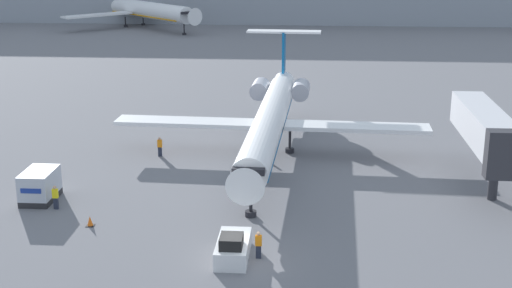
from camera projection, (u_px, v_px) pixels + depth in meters
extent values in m
plane|color=slate|center=(239.00, 261.00, 42.84)|extent=(600.00, 600.00, 0.00)
cylinder|color=white|center=(269.00, 122.00, 61.18)|extent=(3.71, 28.44, 2.59)
cone|color=white|center=(247.00, 182.00, 46.70)|extent=(2.67, 2.17, 2.59)
cube|color=black|center=(249.00, 171.00, 47.36)|extent=(2.22, 0.79, 0.44)
cone|color=white|center=(283.00, 85.00, 76.03)|extent=(2.44, 2.93, 2.33)
cube|color=#0C5999|center=(269.00, 132.00, 61.42)|extent=(3.34, 25.59, 0.20)
cube|color=white|center=(357.00, 127.00, 61.88)|extent=(12.66, 3.17, 0.36)
cube|color=white|center=(186.00, 122.00, 63.52)|extent=(12.66, 3.17, 0.36)
cylinder|color=#ADADB7|center=(301.00, 90.00, 72.20)|extent=(1.91, 3.44, 1.77)
cylinder|color=#ADADB7|center=(260.00, 89.00, 72.65)|extent=(1.91, 3.44, 1.77)
cube|color=#0C5999|center=(284.00, 52.00, 75.58)|extent=(0.33, 2.21, 4.32)
cube|color=white|center=(284.00, 32.00, 74.96)|extent=(7.84, 2.11, 0.20)
cylinder|color=black|center=(251.00, 203.00, 49.30)|extent=(0.24, 0.24, 2.00)
cylinder|color=black|center=(251.00, 214.00, 49.53)|extent=(0.80, 0.80, 0.40)
cylinder|color=black|center=(253.00, 141.00, 63.94)|extent=(0.24, 0.24, 2.00)
cylinder|color=black|center=(253.00, 149.00, 64.17)|extent=(0.80, 0.80, 0.40)
cylinder|color=black|center=(290.00, 142.00, 63.58)|extent=(0.24, 0.24, 2.00)
cylinder|color=black|center=(290.00, 150.00, 63.81)|extent=(0.80, 0.80, 0.40)
cube|color=silver|center=(233.00, 249.00, 43.21)|extent=(1.93, 4.24, 1.11)
cube|color=black|center=(231.00, 241.00, 42.06)|extent=(1.35, 1.53, 0.70)
cube|color=black|center=(236.00, 238.00, 45.20)|extent=(1.73, 0.30, 0.67)
cube|color=#232326|center=(41.00, 197.00, 52.45)|extent=(2.14, 3.42, 0.45)
cube|color=#B7BCC6|center=(40.00, 183.00, 52.12)|extent=(2.14, 3.42, 1.85)
cube|color=navy|center=(31.00, 191.00, 50.47)|extent=(1.50, 0.04, 0.36)
cube|color=#232838|center=(258.00, 252.00, 43.14)|extent=(0.32, 0.20, 0.83)
cube|color=orange|center=(259.00, 240.00, 42.93)|extent=(0.40, 0.24, 0.66)
sphere|color=tan|center=(259.00, 234.00, 42.80)|extent=(0.24, 0.24, 0.24)
cube|color=#232838|center=(160.00, 152.00, 62.71)|extent=(0.32, 0.20, 0.84)
cube|color=orange|center=(160.00, 143.00, 62.50)|extent=(0.40, 0.24, 0.66)
sphere|color=tan|center=(160.00, 138.00, 62.36)|extent=(0.24, 0.24, 0.24)
cube|color=#232838|center=(56.00, 203.00, 50.77)|extent=(0.32, 0.20, 0.85)
cube|color=yellow|center=(55.00, 193.00, 50.55)|extent=(0.40, 0.24, 0.67)
sphere|color=tan|center=(55.00, 187.00, 50.42)|extent=(0.25, 0.25, 0.25)
cube|color=black|center=(90.00, 226.00, 47.98)|extent=(0.53, 0.53, 0.04)
cone|color=orange|center=(90.00, 221.00, 47.88)|extent=(0.38, 0.38, 0.65)
cylinder|color=white|center=(140.00, 9.00, 146.27)|extent=(25.83, 25.54, 3.31)
cone|color=white|center=(191.00, 16.00, 133.41)|extent=(4.20, 4.21, 3.31)
cube|color=black|center=(188.00, 13.00, 134.01)|extent=(2.47, 2.49, 0.44)
cone|color=white|center=(95.00, 2.00, 159.48)|extent=(4.68, 4.67, 2.97)
cube|color=orange|center=(140.00, 14.00, 146.57)|extent=(23.24, 22.99, 0.20)
cube|color=white|center=(171.00, 9.00, 153.27)|extent=(12.42, 12.52, 0.36)
cube|color=white|center=(97.00, 15.00, 142.07)|extent=(12.42, 12.52, 0.36)
cylinder|color=#ADADB7|center=(116.00, 1.00, 157.76)|extent=(3.54, 3.53, 2.00)
cylinder|color=#ADADB7|center=(95.00, 3.00, 154.54)|extent=(3.54, 3.53, 2.00)
cylinder|color=black|center=(184.00, 29.00, 135.86)|extent=(0.24, 0.24, 2.09)
cylinder|color=black|center=(184.00, 34.00, 136.10)|extent=(0.80, 0.80, 0.40)
cylinder|color=black|center=(125.00, 22.00, 147.31)|extent=(0.24, 0.24, 2.09)
cylinder|color=black|center=(126.00, 26.00, 147.55)|extent=(0.80, 0.80, 0.40)
cylinder|color=black|center=(143.00, 20.00, 150.02)|extent=(0.24, 0.24, 2.09)
cylinder|color=black|center=(143.00, 24.00, 150.26)|extent=(0.80, 0.80, 0.40)
cylinder|color=#2D2D33|center=(494.00, 179.00, 52.27)|extent=(0.70, 0.70, 3.20)
cube|color=silver|center=(484.00, 126.00, 55.32)|extent=(2.60, 13.55, 2.60)
cube|color=#2D2D33|center=(510.00, 155.00, 48.27)|extent=(3.20, 1.20, 3.38)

